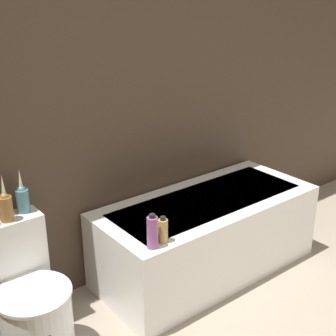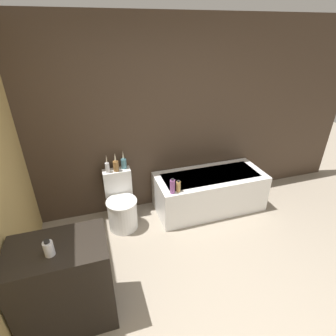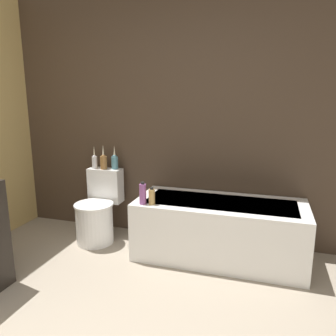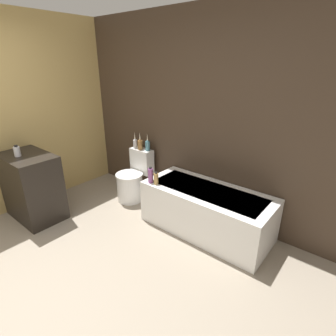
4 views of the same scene
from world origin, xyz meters
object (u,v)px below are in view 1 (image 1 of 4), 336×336
toilet (30,304)px  vase_silver (6,206)px  shampoo_bottle_short (163,230)px  shampoo_bottle_tall (152,232)px  vase_bronze (22,198)px  bathtub (206,235)px

toilet → vase_silver: bearing=90.0°
shampoo_bottle_short → shampoo_bottle_tall: bearing=-171.7°
toilet → shampoo_bottle_tall: 0.77m
vase_silver → shampoo_bottle_short: size_ratio=1.65×
vase_silver → vase_bronze: vase_silver is taller
vase_bronze → shampoo_bottle_short: 0.80m
bathtub → vase_bronze: 1.33m
shampoo_bottle_tall → bathtub: bearing=22.0°
vase_bronze → shampoo_bottle_tall: (0.52, -0.50, -0.18)m
vase_bronze → shampoo_bottle_short: (0.60, -0.49, -0.20)m
bathtub → toilet: (-1.30, 0.01, 0.02)m
vase_bronze → shampoo_bottle_short: vase_bronze is taller
vase_bronze → shampoo_bottle_tall: bearing=-44.0°
vase_bronze → shampoo_bottle_tall: vase_bronze is taller
toilet → vase_silver: (0.00, 0.18, 0.53)m
vase_bronze → shampoo_bottle_short: bearing=-39.1°
vase_silver → vase_bronze: 0.12m
shampoo_bottle_short → bathtub: bearing=23.7°
vase_silver → shampoo_bottle_short: vase_silver is taller
vase_silver → vase_bronze: bearing=22.3°
bathtub → vase_silver: bearing=171.8°
vase_silver → shampoo_bottle_tall: bearing=-35.9°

